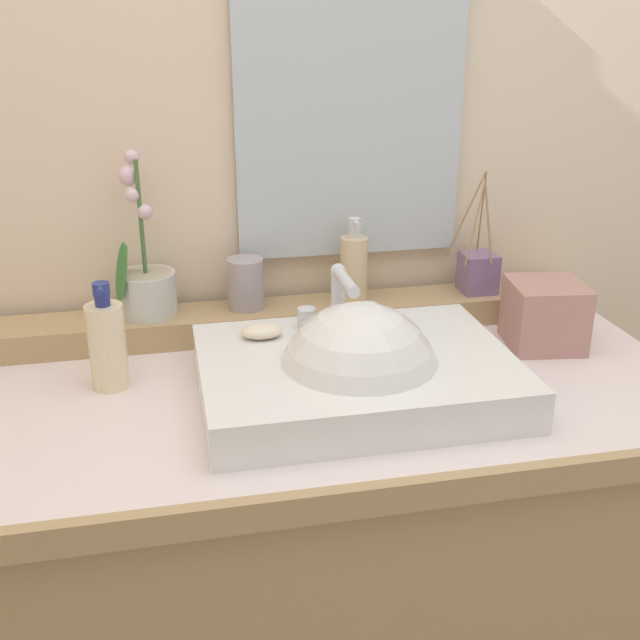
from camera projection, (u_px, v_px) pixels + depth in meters
name	position (u px, v px, depth m)	size (l,w,h in m)	color
wall_back	(257.00, 120.00, 1.51)	(2.81, 0.20, 2.51)	beige
vanity_cabinet	(300.00, 595.00, 1.44)	(1.33, 0.63, 0.88)	tan
back_ledge	(275.00, 319.00, 1.48)	(1.25, 0.11, 0.05)	tan
sink_basin	(357.00, 379.00, 1.23)	(0.50, 0.37, 0.28)	white
soap_bar	(262.00, 331.00, 1.29)	(0.07, 0.04, 0.02)	beige
potted_plant	(145.00, 281.00, 1.42)	(0.12, 0.11, 0.30)	beige
soap_dispenser	(354.00, 267.00, 1.48)	(0.05, 0.05, 0.17)	beige
tumbler_cup	(246.00, 284.00, 1.45)	(0.07, 0.07, 0.10)	#9F9599
reed_diffuser	(478.00, 271.00, 1.54)	(0.09, 0.09, 0.24)	slate
lotion_bottle	(107.00, 344.00, 1.25)	(0.06, 0.06, 0.18)	beige
tissue_box	(545.00, 315.00, 1.41)	(0.13, 0.13, 0.12)	tan
mirror	(350.00, 105.00, 1.43)	(0.44, 0.02, 0.57)	silver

